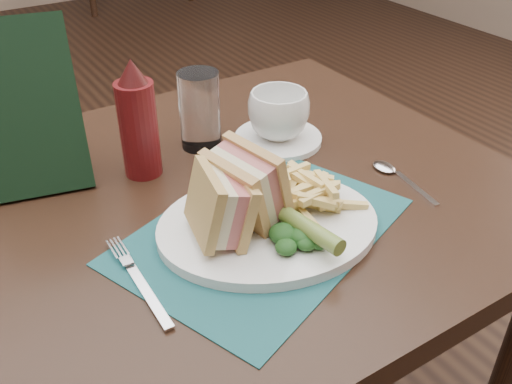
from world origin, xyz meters
TOP-DOWN VIEW (x-y plane):
  - floor at (0.00, 0.00)m, footprint 7.00×7.00m
  - table_main at (0.00, -0.50)m, footprint 0.90×0.75m
  - placemat at (0.00, -0.62)m, footprint 0.45×0.39m
  - plate at (0.01, -0.62)m, footprint 0.35×0.31m
  - sandwich_half_a at (-0.08, -0.61)m, footprint 0.09×0.11m
  - sandwich_half_b at (-0.03, -0.60)m, footprint 0.09×0.12m
  - kale_garnish at (0.02, -0.68)m, footprint 0.11×0.08m
  - pickle_spear at (0.02, -0.68)m, footprint 0.04×0.12m
  - fries_pile at (0.07, -0.61)m, footprint 0.18×0.20m
  - fork at (-0.18, -0.62)m, footprint 0.04×0.17m
  - spoon at (0.25, -0.63)m, footprint 0.06×0.15m
  - saucer at (0.16, -0.42)m, footprint 0.16×0.16m
  - coffee_cup at (0.16, -0.42)m, footprint 0.12×0.12m
  - drinking_glass at (0.05, -0.36)m, footprint 0.07×0.07m
  - ketchup_bottle at (-0.07, -0.39)m, footprint 0.07×0.07m
  - check_presenter at (-0.22, -0.33)m, footprint 0.17×0.13m

SIDE VIEW (x-z plane):
  - floor at x=0.00m, z-range 0.00..0.00m
  - table_main at x=0.00m, z-range 0.00..0.75m
  - placemat at x=0.00m, z-range 0.75..0.75m
  - spoon at x=0.25m, z-range 0.75..0.76m
  - saucer at x=0.16m, z-range 0.75..0.76m
  - fork at x=-0.18m, z-range 0.75..0.76m
  - plate at x=0.01m, z-range 0.75..0.77m
  - kale_garnish at x=0.02m, z-range 0.77..0.79m
  - pickle_spear at x=0.02m, z-range 0.78..0.80m
  - fries_pile at x=0.07m, z-range 0.77..0.82m
  - coffee_cup at x=0.16m, z-range 0.76..0.84m
  - drinking_glass at x=0.05m, z-range 0.75..0.88m
  - sandwich_half_a at x=-0.08m, z-range 0.77..0.86m
  - sandwich_half_b at x=-0.03m, z-range 0.77..0.87m
  - ketchup_bottle at x=-0.07m, z-range 0.75..0.94m
  - check_presenter at x=-0.22m, z-range 0.75..1.00m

